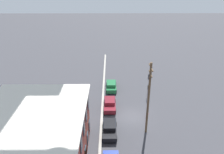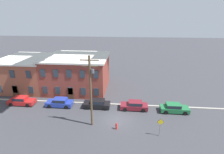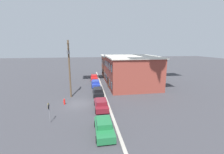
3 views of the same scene
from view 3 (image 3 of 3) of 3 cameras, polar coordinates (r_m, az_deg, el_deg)
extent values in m
plane|color=#38383D|center=(24.76, -12.47, -9.92)|extent=(200.00, 200.00, 0.00)
cube|color=#9E998E|center=(24.85, -1.93, -9.35)|extent=(56.00, 0.36, 0.16)
cube|color=brown|center=(44.08, 3.36, 3.93)|extent=(9.32, 10.36, 6.05)
cube|color=silver|center=(43.76, 3.41, 8.05)|extent=(9.82, 10.86, 0.30)
cube|color=#2D3842|center=(46.53, -3.82, 2.45)|extent=(0.90, 0.10, 1.40)
cube|color=#2D3842|center=(46.13, -3.88, 6.16)|extent=(0.90, 0.10, 1.40)
cube|color=#2D3842|center=(43.48, -3.42, 1.80)|extent=(0.90, 0.10, 1.40)
cube|color=#2D3842|center=(43.06, -3.47, 5.77)|extent=(0.90, 0.10, 1.40)
cube|color=#2D3842|center=(40.44, -2.96, 1.05)|extent=(0.90, 0.10, 1.40)
cube|color=#2D3842|center=(39.98, -3.01, 5.31)|extent=(0.90, 0.10, 1.40)
cube|color=#472D1E|center=(43.55, -3.42, 1.27)|extent=(1.10, 0.10, 2.20)
cube|color=brown|center=(33.91, 7.31, 1.91)|extent=(11.92, 10.38, 6.56)
cube|color=silver|center=(33.49, 7.47, 7.70)|extent=(12.42, 10.88, 0.30)
cube|color=#2D3842|center=(37.75, -2.50, 0.48)|extent=(0.90, 0.10, 1.40)
cube|color=#2D3842|center=(37.25, -2.54, 5.43)|extent=(0.90, 0.10, 1.40)
cube|color=#2D3842|center=(35.44, -2.03, -0.27)|extent=(0.90, 0.10, 1.40)
cube|color=#2D3842|center=(34.90, -2.07, 5.00)|extent=(0.90, 0.10, 1.40)
cube|color=#2D3842|center=(33.13, -1.50, -1.12)|extent=(0.90, 0.10, 1.40)
cube|color=#2D3842|center=(32.55, -1.53, 4.52)|extent=(0.90, 0.10, 1.40)
cube|color=#2D3842|center=(30.83, -0.89, -2.10)|extent=(0.90, 0.10, 1.40)
cube|color=#2D3842|center=(30.21, -0.91, 3.95)|extent=(0.90, 0.10, 1.40)
cube|color=#2D3842|center=(28.55, -0.19, -3.23)|extent=(0.90, 0.10, 1.40)
cube|color=#2D3842|center=(27.88, -0.19, 3.29)|extent=(0.90, 0.10, 1.40)
cube|color=#472D1E|center=(33.25, -1.50, -2.03)|extent=(1.10, 0.10, 2.20)
cube|color=#B21E1E|center=(40.70, -6.80, -0.36)|extent=(4.40, 1.80, 0.70)
cube|color=#B21E1E|center=(40.77, -6.84, 0.56)|extent=(2.20, 1.51, 0.55)
cube|color=#1E232D|center=(40.77, -6.84, 0.56)|extent=(2.02, 1.58, 0.48)
cylinder|color=black|center=(39.38, -5.46, -1.04)|extent=(0.66, 0.22, 0.66)
cylinder|color=black|center=(39.31, -7.93, -1.13)|extent=(0.66, 0.22, 0.66)
cylinder|color=black|center=(42.20, -5.74, -0.18)|extent=(0.66, 0.22, 0.66)
cylinder|color=black|center=(42.14, -8.04, -0.26)|extent=(0.66, 0.22, 0.66)
cube|color=#233899|center=(34.21, -6.29, -2.69)|extent=(4.40, 1.80, 0.70)
cube|color=#233899|center=(33.87, -6.30, -1.75)|extent=(2.20, 1.51, 0.55)
cube|color=#1E232D|center=(33.87, -6.30, -1.75)|extent=(2.02, 1.58, 0.48)
cylinder|color=black|center=(35.64, -7.78, -2.47)|extent=(0.66, 0.22, 0.66)
cylinder|color=black|center=(35.72, -5.05, -2.37)|extent=(0.66, 0.22, 0.66)
cylinder|color=black|center=(32.83, -7.63, -3.70)|extent=(0.66, 0.22, 0.66)
cylinder|color=black|center=(32.92, -4.66, -3.59)|extent=(0.66, 0.22, 0.66)
cube|color=black|center=(28.11, -5.31, -5.88)|extent=(4.40, 1.80, 0.70)
cube|color=black|center=(27.74, -5.30, -4.78)|extent=(2.20, 1.51, 0.55)
cube|color=#1E232D|center=(27.74, -5.30, -4.78)|extent=(2.02, 1.58, 0.48)
cylinder|color=black|center=(29.52, -7.16, -5.47)|extent=(0.66, 0.22, 0.66)
cylinder|color=black|center=(29.62, -3.86, -5.34)|extent=(0.66, 0.22, 0.66)
cylinder|color=black|center=(26.76, -6.90, -7.30)|extent=(0.66, 0.22, 0.66)
cylinder|color=black|center=(26.87, -3.25, -7.14)|extent=(0.66, 0.22, 0.66)
cube|color=maroon|center=(22.33, -4.19, -10.65)|extent=(4.40, 1.80, 0.70)
cube|color=maroon|center=(21.91, -4.17, -9.34)|extent=(2.20, 1.51, 0.55)
cube|color=#1E232D|center=(21.91, -4.17, -9.34)|extent=(2.02, 1.58, 0.48)
cylinder|color=black|center=(23.69, -6.59, -9.86)|extent=(0.66, 0.22, 0.66)
cylinder|color=black|center=(23.82, -2.44, -9.67)|extent=(0.66, 0.22, 0.66)
cylinder|color=black|center=(21.03, -6.18, -12.76)|extent=(0.66, 0.22, 0.66)
cylinder|color=black|center=(21.17, -1.47, -12.52)|extent=(0.66, 0.22, 0.66)
cube|color=#1E6638|center=(16.61, -3.05, -19.06)|extent=(4.40, 1.80, 0.70)
cube|color=#1E6638|center=(16.47, -3.15, -16.84)|extent=(2.20, 1.51, 0.55)
cube|color=#1E232D|center=(16.47, -3.15, -16.84)|extent=(2.02, 1.58, 0.48)
cylinder|color=black|center=(15.61, 0.95, -22.15)|extent=(0.66, 0.22, 0.66)
cylinder|color=black|center=(15.44, -5.79, -22.62)|extent=(0.66, 0.22, 0.66)
cylinder|color=black|center=(18.05, -0.77, -17.07)|extent=(0.66, 0.22, 0.66)
cylinder|color=black|center=(17.91, -6.41, -17.40)|extent=(0.66, 0.22, 0.66)
cylinder|color=slate|center=(19.75, -22.74, -12.63)|extent=(0.08, 0.08, 2.37)
cube|color=yellow|center=(19.42, -23.04, -10.22)|extent=(0.82, 0.03, 0.82)
cube|color=black|center=(19.41, -23.01, -10.22)|extent=(0.88, 0.02, 0.88)
cylinder|color=brown|center=(27.03, -15.87, 2.74)|extent=(0.28, 0.28, 10.00)
cube|color=brown|center=(26.73, -16.41, 12.09)|extent=(2.40, 0.12, 0.12)
cube|color=brown|center=(26.73, -16.31, 10.37)|extent=(2.00, 0.12, 0.12)
cylinder|color=#515156|center=(26.40, -16.33, 9.06)|extent=(0.44, 0.44, 0.55)
cylinder|color=red|center=(24.93, -17.67, -9.07)|extent=(0.24, 0.24, 0.80)
sphere|color=red|center=(24.78, -17.73, -8.10)|extent=(0.22, 0.22, 0.22)
cylinder|color=red|center=(24.94, -18.04, -8.97)|extent=(0.10, 0.12, 0.10)
camera|label=1|loc=(51.17, -7.95, 23.05)|focal=35.00mm
camera|label=2|loc=(32.74, -59.01, 16.30)|focal=28.00mm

